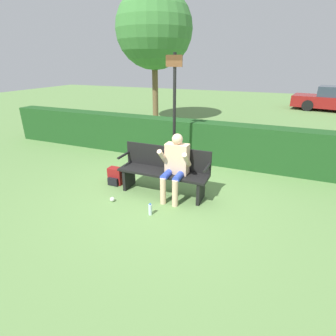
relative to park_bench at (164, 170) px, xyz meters
The scene contains 9 objects.
ground_plane 0.49m from the park_bench, 90.00° to the right, with size 40.00×40.00×0.00m, color #668E4C.
hedge_back 2.06m from the park_bench, 90.00° to the left, with size 12.00×0.51×1.06m.
park_bench is the anchor object (origin of this frame).
person_seated 0.37m from the park_bench, 22.07° to the right, with size 0.57×0.57×1.26m.
backpack 1.18m from the park_bench, behind, with size 0.31×0.25×0.36m.
water_bottle 0.96m from the park_bench, 83.00° to the right, with size 0.06×0.06×0.22m.
signpost 1.51m from the park_bench, 101.62° to the left, with size 0.37×0.09×2.66m.
tree 7.45m from the park_bench, 116.49° to the left, with size 3.02×3.02×5.15m.
litter_crumple 1.15m from the park_bench, 136.24° to the right, with size 0.09×0.09×0.09m.
Camera 1 is at (1.90, -4.32, 2.50)m, focal length 28.00 mm.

